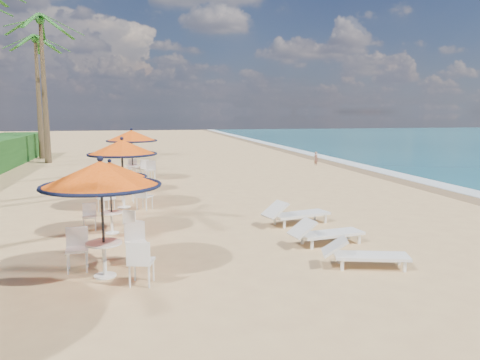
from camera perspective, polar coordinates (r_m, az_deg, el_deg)
The scene contains 14 objects.
ground at distance 11.59m, azimuth 11.59°, elevation -9.08°, with size 160.00×160.00×0.00m, color tan.
foam_strip at distance 24.65m, azimuth 21.99°, elevation -0.30°, with size 1.20×140.00×0.04m, color white.
wetsand_band at distance 24.15m, azimuth 20.23°, elevation -0.38°, with size 1.40×140.00×0.02m, color olive.
station_0 at distance 10.00m, azimuth -16.28°, elevation -1.02°, with size 2.45×2.45×2.55m.
station_1 at distance 13.59m, azimuth -15.57°, elevation 0.37°, with size 2.04×2.04×2.13m.
station_2 at distance 17.15m, azimuth -14.10°, elevation 2.84°, with size 2.45×2.45×2.56m.
station_3 at distance 20.67m, azimuth -14.25°, elevation 2.83°, with size 2.03×2.03×2.12m.
station_4 at distance 24.15m, azimuth -12.84°, elevation 4.54°, with size 2.53×2.55×2.64m.
lounger_near at distance 10.83m, azimuth 14.69°, elevation -8.68°, with size 1.98×1.10×0.68m.
lounger_mid at distance 12.39m, azimuth 10.21°, elevation -6.29°, with size 2.07×0.92×0.72m.
lounger_far at distance 14.43m, azimuth 6.64°, elevation -4.03°, with size 2.24×1.19×0.77m.
palm_6 at distance 34.61m, azimuth -23.13°, elevation 16.58°, with size 5.00×5.00×9.62m.
palm_7 at distance 37.94m, azimuth -23.66°, elevation 14.71°, with size 5.00×5.00×8.89m.
person at distance 30.61m, azimuth 9.25°, elevation 2.65°, with size 0.34×0.23×0.94m, color #8B5846.
Camera 1 is at (-4.57, -10.08, 3.43)m, focal length 35.00 mm.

